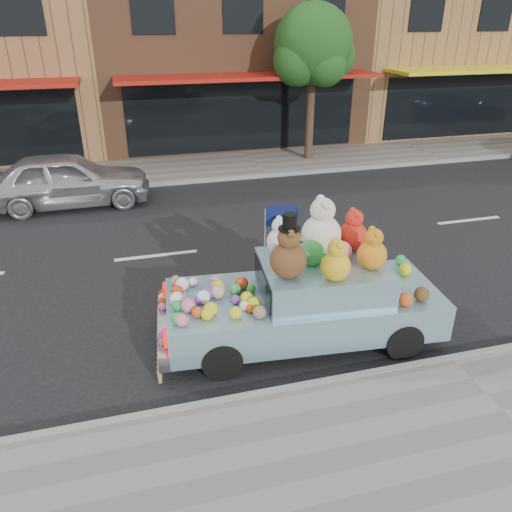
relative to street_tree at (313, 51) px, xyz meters
name	(u,v)px	position (x,y,z in m)	size (l,w,h in m)	color
ground	(325,237)	(-2.03, -6.55, -3.69)	(120.00, 120.00, 0.00)	black
far_sidewalk	(255,163)	(-2.03, -0.05, -3.63)	(60.00, 3.00, 0.12)	gray
near_kerb	(450,360)	(-2.03, -11.55, -3.63)	(60.00, 0.12, 0.13)	gray
far_kerb	(267,175)	(-2.03, -1.55, -3.63)	(60.00, 0.12, 0.13)	gray
storefront_mid	(220,45)	(-2.03, 5.42, -0.05)	(10.00, 9.80, 7.30)	brown
storefront_right	(432,42)	(7.97, 5.42, -0.05)	(10.00, 9.80, 7.30)	#95673E
street_tree	(313,51)	(0.00, 0.00, 0.00)	(3.00, 2.70, 5.22)	#38281C
car_silver	(67,180)	(-8.03, -2.67, -2.95)	(1.75, 4.36, 1.48)	silver
art_car	(305,294)	(-3.95, -10.29, -2.87)	(4.62, 2.14, 2.33)	black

